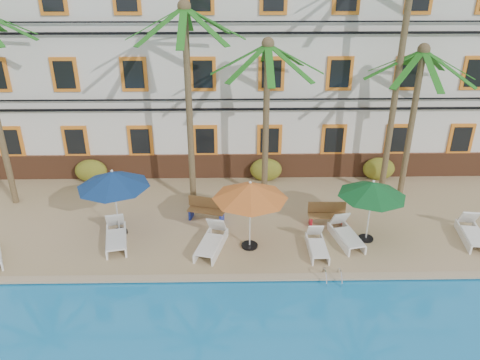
{
  "coord_description": "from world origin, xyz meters",
  "views": [
    {
      "loc": [
        -0.23,
        -13.46,
        9.93
      ],
      "look_at": [
        0.05,
        3.0,
        2.0
      ],
      "focal_mm": 35.0,
      "sensor_mm": 36.0,
      "label": 1
    }
  ],
  "objects_px": {
    "palm_d": "(402,48)",
    "palm_e": "(415,100)",
    "palm_c": "(267,98)",
    "bench_right": "(327,214)",
    "lounger_f": "(472,233)",
    "lounger_d": "(317,245)",
    "lounger_b": "(116,236)",
    "pool_ladder": "(332,279)",
    "lounger_e": "(346,234)",
    "bench_left": "(207,209)",
    "palm_b": "(188,81)",
    "umbrella_blue": "(113,180)",
    "umbrella_red": "(250,191)",
    "umbrella_green": "(373,189)",
    "lounger_c": "(212,241)"
  },
  "relations": [
    {
      "from": "lounger_b",
      "to": "lounger_e",
      "type": "height_order",
      "value": "lounger_b"
    },
    {
      "from": "umbrella_green",
      "to": "lounger_b",
      "type": "relative_size",
      "value": 1.16
    },
    {
      "from": "lounger_b",
      "to": "lounger_d",
      "type": "bearing_deg",
      "value": -5.05
    },
    {
      "from": "lounger_e",
      "to": "palm_e",
      "type": "bearing_deg",
      "value": 48.42
    },
    {
      "from": "palm_e",
      "to": "lounger_f",
      "type": "height_order",
      "value": "palm_e"
    },
    {
      "from": "palm_d",
      "to": "lounger_e",
      "type": "bearing_deg",
      "value": -123.35
    },
    {
      "from": "lounger_d",
      "to": "palm_d",
      "type": "bearing_deg",
      "value": 50.11
    },
    {
      "from": "bench_left",
      "to": "palm_d",
      "type": "bearing_deg",
      "value": 14.13
    },
    {
      "from": "lounger_b",
      "to": "bench_right",
      "type": "distance_m",
      "value": 8.16
    },
    {
      "from": "palm_b",
      "to": "palm_e",
      "type": "bearing_deg",
      "value": 3.79
    },
    {
      "from": "palm_d",
      "to": "palm_e",
      "type": "relative_size",
      "value": 1.56
    },
    {
      "from": "palm_c",
      "to": "bench_right",
      "type": "xyz_separation_m",
      "value": [
        2.34,
        -2.32,
        -4.03
      ]
    },
    {
      "from": "lounger_b",
      "to": "pool_ladder",
      "type": "relative_size",
      "value": 2.87
    },
    {
      "from": "palm_c",
      "to": "umbrella_red",
      "type": "xyz_separation_m",
      "value": [
        -0.78,
        -3.87,
        -2.21
      ]
    },
    {
      "from": "umbrella_red",
      "to": "bench_right",
      "type": "bearing_deg",
      "value": 26.3
    },
    {
      "from": "bench_left",
      "to": "pool_ladder",
      "type": "distance_m",
      "value": 5.91
    },
    {
      "from": "lounger_f",
      "to": "palm_b",
      "type": "bearing_deg",
      "value": 163.87
    },
    {
      "from": "umbrella_red",
      "to": "umbrella_green",
      "type": "relative_size",
      "value": 1.08
    },
    {
      "from": "umbrella_red",
      "to": "pool_ladder",
      "type": "relative_size",
      "value": 3.61
    },
    {
      "from": "palm_b",
      "to": "bench_left",
      "type": "xyz_separation_m",
      "value": [
        0.65,
        -1.38,
        -4.84
      ]
    },
    {
      "from": "palm_c",
      "to": "lounger_e",
      "type": "height_order",
      "value": "palm_c"
    },
    {
      "from": "lounger_b",
      "to": "pool_ladder",
      "type": "height_order",
      "value": "lounger_b"
    },
    {
      "from": "lounger_c",
      "to": "lounger_d",
      "type": "distance_m",
      "value": 3.81
    },
    {
      "from": "palm_b",
      "to": "lounger_b",
      "type": "height_order",
      "value": "palm_b"
    },
    {
      "from": "palm_d",
      "to": "lounger_f",
      "type": "bearing_deg",
      "value": -56.86
    },
    {
      "from": "lounger_f",
      "to": "lounger_d",
      "type": "bearing_deg",
      "value": -173.8
    },
    {
      "from": "palm_b",
      "to": "umbrella_blue",
      "type": "xyz_separation_m",
      "value": [
        -2.68,
        -2.4,
        -3.01
      ]
    },
    {
      "from": "lounger_b",
      "to": "palm_b",
      "type": "bearing_deg",
      "value": 49.35
    },
    {
      "from": "lounger_e",
      "to": "bench_left",
      "type": "xyz_separation_m",
      "value": [
        -5.26,
        1.7,
        0.17
      ]
    },
    {
      "from": "lounger_b",
      "to": "pool_ladder",
      "type": "xyz_separation_m",
      "value": [
        7.61,
        -2.3,
        -0.31
      ]
    },
    {
      "from": "pool_ladder",
      "to": "palm_c",
      "type": "bearing_deg",
      "value": 107.87
    },
    {
      "from": "palm_e",
      "to": "umbrella_blue",
      "type": "distance_m",
      "value": 12.4
    },
    {
      "from": "lounger_c",
      "to": "pool_ladder",
      "type": "relative_size",
      "value": 2.91
    },
    {
      "from": "palm_c",
      "to": "bench_right",
      "type": "height_order",
      "value": "palm_c"
    },
    {
      "from": "lounger_d",
      "to": "lounger_c",
      "type": "bearing_deg",
      "value": 176.51
    },
    {
      "from": "palm_e",
      "to": "umbrella_blue",
      "type": "relative_size",
      "value": 2.46
    },
    {
      "from": "palm_d",
      "to": "pool_ladder",
      "type": "bearing_deg",
      "value": -119.32
    },
    {
      "from": "lounger_e",
      "to": "lounger_d",
      "type": "bearing_deg",
      "value": -151.21
    },
    {
      "from": "palm_c",
      "to": "umbrella_blue",
      "type": "relative_size",
      "value": 2.56
    },
    {
      "from": "umbrella_red",
      "to": "lounger_f",
      "type": "relative_size",
      "value": 1.3
    },
    {
      "from": "umbrella_blue",
      "to": "lounger_c",
      "type": "distance_m",
      "value": 4.25
    },
    {
      "from": "palm_e",
      "to": "pool_ladder",
      "type": "height_order",
      "value": "palm_e"
    },
    {
      "from": "umbrella_green",
      "to": "palm_c",
      "type": "bearing_deg",
      "value": 136.4
    },
    {
      "from": "palm_d",
      "to": "pool_ladder",
      "type": "distance_m",
      "value": 9.37
    },
    {
      "from": "palm_b",
      "to": "bench_left",
      "type": "distance_m",
      "value": 5.07
    },
    {
      "from": "palm_b",
      "to": "lounger_f",
      "type": "xyz_separation_m",
      "value": [
        10.67,
        -3.08,
        -5.0
      ]
    },
    {
      "from": "umbrella_red",
      "to": "lounger_f",
      "type": "bearing_deg",
      "value": 2.21
    },
    {
      "from": "palm_c",
      "to": "umbrella_red",
      "type": "bearing_deg",
      "value": -101.44
    },
    {
      "from": "umbrella_red",
      "to": "lounger_b",
      "type": "height_order",
      "value": "umbrella_red"
    },
    {
      "from": "lounger_e",
      "to": "pool_ladder",
      "type": "height_order",
      "value": "lounger_e"
    }
  ]
}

